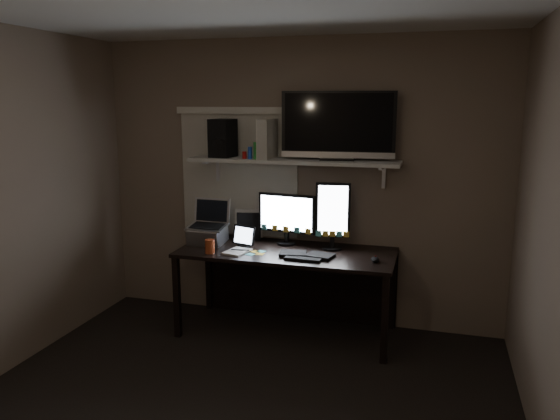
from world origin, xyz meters
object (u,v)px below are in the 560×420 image
(monitor_portrait, at_px, (333,216))
(keyboard, at_px, (306,255))
(game_console, at_px, (267,139))
(tv, at_px, (338,126))
(mouse, at_px, (375,259))
(speaker, at_px, (223,138))
(cup, at_px, (210,246))
(tablet, at_px, (244,236))
(desk, at_px, (290,267))
(monitor_landscape, at_px, (287,219))
(laptop, at_px, (207,223))

(monitor_portrait, bearing_deg, keyboard, -128.46)
(keyboard, relative_size, game_console, 1.33)
(keyboard, height_order, tv, tv)
(mouse, bearing_deg, monitor_portrait, 139.59)
(keyboard, xyz_separation_m, tv, (0.18, 0.35, 1.02))
(mouse, relative_size, tv, 0.11)
(keyboard, bearing_deg, monitor_portrait, 61.04)
(tv, distance_m, speaker, 1.01)
(cup, distance_m, tv, 1.45)
(mouse, relative_size, cup, 0.90)
(game_console, relative_size, speaker, 1.01)
(tv, height_order, game_console, tv)
(tv, bearing_deg, keyboard, -121.27)
(monitor_portrait, bearing_deg, mouse, -41.78)
(cup, bearing_deg, tv, 26.52)
(cup, bearing_deg, monitor_portrait, 22.76)
(tablet, bearing_deg, speaker, 160.81)
(mouse, bearing_deg, keyboard, 174.30)
(desk, height_order, game_console, game_console)
(monitor_landscape, height_order, tv, tv)
(game_console, bearing_deg, tablet, -130.05)
(keyboard, distance_m, tv, 1.09)
(keyboard, xyz_separation_m, laptop, (-0.93, 0.15, 0.18))
(mouse, bearing_deg, tv, 131.00)
(monitor_landscape, distance_m, mouse, 0.89)
(tablet, bearing_deg, tv, 33.95)
(monitor_portrait, height_order, laptop, monitor_portrait)
(monitor_landscape, height_order, laptop, monitor_landscape)
(monitor_landscape, height_order, cup, monitor_landscape)
(monitor_portrait, bearing_deg, game_console, 170.23)
(monitor_landscape, bearing_deg, speaker, -171.39)
(desk, height_order, keyboard, keyboard)
(mouse, relative_size, laptop, 0.27)
(mouse, height_order, game_console, game_console)
(speaker, bearing_deg, mouse, -5.50)
(game_console, bearing_deg, desk, -8.61)
(desk, relative_size, speaker, 5.46)
(desk, relative_size, laptop, 4.75)
(tv, bearing_deg, game_console, -178.94)
(monitor_portrait, xyz_separation_m, game_console, (-0.58, 0.02, 0.63))
(mouse, xyz_separation_m, tablet, (-1.13, 0.12, 0.08))
(keyboard, bearing_deg, cup, -169.01)
(monitor_portrait, height_order, tablet, monitor_portrait)
(desk, height_order, laptop, laptop)
(laptop, bearing_deg, mouse, -4.38)
(tv, bearing_deg, monitor_portrait, -104.80)
(desk, relative_size, cup, 15.62)
(mouse, relative_size, tablet, 0.47)
(laptop, bearing_deg, monitor_landscape, 15.42)
(monitor_landscape, bearing_deg, tv, 11.79)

